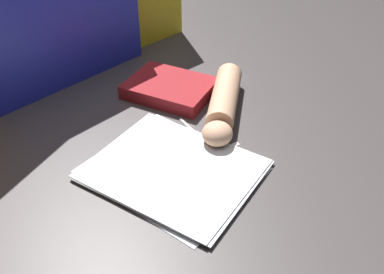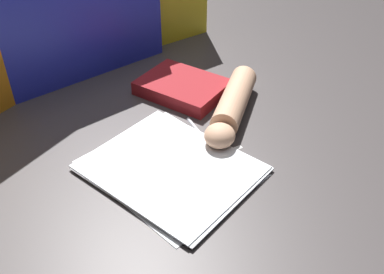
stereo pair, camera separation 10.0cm
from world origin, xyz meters
The scene contains 9 objects.
ground_plane centered at (0.00, 0.00, 0.00)m, with size 6.00×6.00×0.00m, color #3D3838.
backdrop_panel_center centered at (-0.01, 0.48, 0.18)m, with size 0.73×0.12×0.36m.
backdrop_panel_right centered at (0.31, 0.48, 0.18)m, with size 0.52×0.12×0.36m.
paper_stack centered at (-0.04, -0.01, 0.01)m, with size 0.31×0.38×0.01m.
book_closed centered at (0.21, 0.19, 0.02)m, with size 0.20×0.25×0.04m.
scissors centered at (0.08, -0.02, 0.00)m, with size 0.10×0.19×0.01m.
hand_forearm centered at (0.21, 0.02, 0.03)m, with size 0.32×0.21×0.07m.
paper_scrap_near centered at (0.02, -0.05, 0.00)m, with size 0.02×0.02×0.00m.
paper_scrap_mid centered at (0.12, -0.07, 0.00)m, with size 0.03×0.02×0.00m.
Camera 1 is at (-0.63, -0.48, 0.66)m, focal length 42.00 mm.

